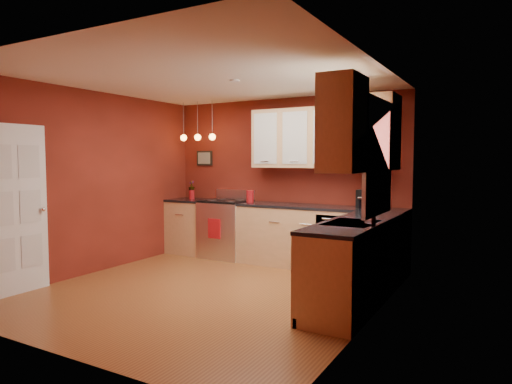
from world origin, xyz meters
The scene contains 27 objects.
floor centered at (0.00, 0.00, 0.00)m, with size 4.20×4.20×0.00m, color #995B2C.
ceiling centered at (0.00, 0.00, 2.60)m, with size 4.00×4.20×0.02m, color white.
wall_back centered at (0.00, 2.10, 1.30)m, with size 4.00×0.02×2.60m, color maroon.
wall_front centered at (0.00, -2.10, 1.30)m, with size 4.00×0.02×2.60m, color maroon.
wall_left centered at (-2.00, 0.00, 1.30)m, with size 0.02×4.20×2.60m, color maroon.
wall_right centered at (2.00, 0.00, 1.30)m, with size 0.02×4.20×2.60m, color maroon.
base_cabinets_back_left centered at (-1.65, 1.80, 0.45)m, with size 0.70×0.60×0.90m, color tan.
base_cabinets_back_right centered at (0.73, 1.80, 0.45)m, with size 2.54×0.60×0.90m, color tan.
base_cabinets_right centered at (1.70, 0.45, 0.45)m, with size 0.60×2.10×0.90m, color tan.
counter_back_left centered at (-1.65, 1.80, 0.92)m, with size 0.70×0.62×0.04m, color black.
counter_back_right centered at (0.73, 1.80, 0.92)m, with size 2.54×0.62×0.04m, color black.
counter_right centered at (1.70, 0.45, 0.92)m, with size 0.62×2.10×0.04m, color black.
gas_range centered at (-0.92, 1.80, 0.48)m, with size 0.76×0.64×1.11m.
dishwasher_front centered at (1.10, 1.51, 0.45)m, with size 0.60×0.02×0.80m, color silver.
sink centered at (1.70, 0.30, 0.92)m, with size 0.50×0.70×0.33m.
window centered at (1.97, 0.30, 1.69)m, with size 0.06×1.02×1.22m.
door_left_wall centered at (-1.97, -1.20, 1.03)m, with size 0.12×0.82×2.05m.
upper_cabinets_back centered at (0.60, 1.93, 1.95)m, with size 2.00×0.35×0.90m, color tan.
upper_cabinets_right centered at (1.82, 0.32, 1.95)m, with size 0.35×1.95×0.90m, color tan.
wall_picture centered at (-1.55, 2.08, 1.65)m, with size 0.32×0.03×0.26m, color black.
pendant_lights centered at (-1.45, 1.75, 2.01)m, with size 0.71×0.11×0.66m.
red_canister centered at (-0.45, 1.79, 1.04)m, with size 0.13×0.13×0.19m.
red_vase centered at (-1.66, 1.84, 1.02)m, with size 0.10×0.10×0.15m, color #A71217.
flowers centered at (-1.66, 1.84, 1.17)m, with size 0.10×0.10×0.19m, color #A71217.
coffee_maker centered at (1.39, 1.81, 1.06)m, with size 0.19×0.19×0.26m.
soap_pump centered at (1.95, 0.14, 1.03)m, with size 0.09×0.09×0.19m, color silver.
dish_towel centered at (-0.93, 1.47, 0.52)m, with size 0.23×0.02×0.32m, color #A71217.
Camera 1 is at (3.23, -4.50, 1.62)m, focal length 32.00 mm.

